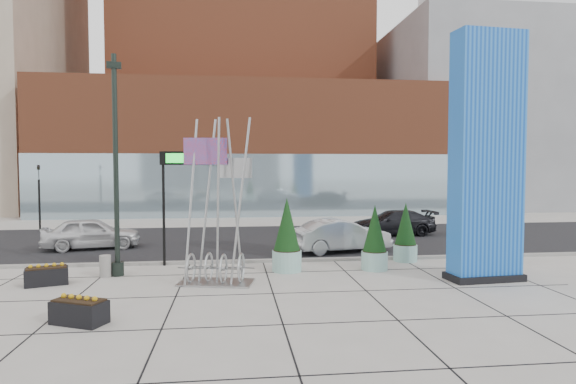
{
  "coord_description": "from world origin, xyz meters",
  "views": [
    {
      "loc": [
        -0.24,
        -15.86,
        3.98
      ],
      "look_at": [
        1.82,
        2.0,
        3.04
      ],
      "focal_mm": 30.0,
      "sensor_mm": 36.0,
      "label": 1
    }
  ],
  "objects": [
    {
      "name": "lamp_post",
      "position": [
        -4.44,
        2.15,
        3.28
      ],
      "size": [
        0.53,
        0.44,
        8.02
      ],
      "rotation": [
        0.0,
        0.0,
        0.18
      ],
      "color": "black",
      "rests_on": "ground"
    },
    {
      "name": "car_silver_mid",
      "position": [
        4.79,
        6.02,
        0.76
      ],
      "size": [
        4.86,
        2.58,
        1.52
      ],
      "primitive_type": "imported",
      "rotation": [
        0.0,
        0.0,
        1.79
      ],
      "color": "#B4B8BC",
      "rests_on": "ground"
    },
    {
      "name": "concrete_bollard",
      "position": [
        -4.84,
        2.0,
        0.39
      ],
      "size": [
        0.4,
        0.4,
        0.78
      ],
      "primitive_type": "cylinder",
      "color": "gray",
      "rests_on": "ground"
    },
    {
      "name": "round_planter_east",
      "position": [
        7.0,
        3.6,
        1.18
      ],
      "size": [
        1.0,
        1.0,
        2.49
      ],
      "color": "#95C9BF",
      "rests_on": "ground"
    },
    {
      "name": "building_grey_parking",
      "position": [
        26.0,
        32.0,
        9.0
      ],
      "size": [
        20.0,
        18.0,
        18.0
      ],
      "primitive_type": "cube",
      "color": "slate",
      "rests_on": "ground"
    },
    {
      "name": "public_art_sculpture",
      "position": [
        -0.8,
        0.53,
        1.48
      ],
      "size": [
        2.68,
        1.73,
        5.63
      ],
      "rotation": [
        0.0,
        0.0,
        -0.21
      ],
      "color": "#ABAEB0",
      "rests_on": "ground"
    },
    {
      "name": "round_planter_mid",
      "position": [
        5.2,
        2.07,
        1.2
      ],
      "size": [
        1.01,
        1.01,
        2.53
      ],
      "color": "#95C9BF",
      "rests_on": "ground"
    },
    {
      "name": "traffic_signal",
      "position": [
        -12.0,
        15.0,
        2.3
      ],
      "size": [
        0.15,
        0.18,
        4.1
      ],
      "color": "black",
      "rests_on": "ground"
    },
    {
      "name": "box_planter_north",
      "position": [
        -6.5,
        1.0,
        0.34
      ],
      "size": [
        1.47,
        1.05,
        0.73
      ],
      "rotation": [
        0.0,
        0.0,
        0.32
      ],
      "color": "black",
      "rests_on": "ground"
    },
    {
      "name": "ground",
      "position": [
        0.0,
        0.0,
        0.0
      ],
      "size": [
        160.0,
        160.0,
        0.0
      ],
      "primitive_type": "plane",
      "color": "#9E9991",
      "rests_on": "ground"
    },
    {
      "name": "car_white_west",
      "position": [
        -7.05,
        8.2,
        0.76
      ],
      "size": [
        4.76,
        2.73,
        1.53
      ],
      "primitive_type": "imported",
      "rotation": [
        0.0,
        0.0,
        1.79
      ],
      "color": "silver",
      "rests_on": "ground"
    },
    {
      "name": "car_dark_east",
      "position": [
        8.97,
        11.04,
        0.72
      ],
      "size": [
        5.06,
        2.25,
        1.44
      ],
      "primitive_type": "imported",
      "rotation": [
        0.0,
        0.0,
        -1.52
      ],
      "color": "black",
      "rests_on": "ground"
    },
    {
      "name": "tower_glass_front",
      "position": [
        1.0,
        22.2,
        2.5
      ],
      "size": [
        34.0,
        0.6,
        5.0
      ],
      "primitive_type": "cube",
      "color": "#8CA5B2",
      "rests_on": "ground"
    },
    {
      "name": "blue_pylon",
      "position": [
        8.53,
        -0.03,
        4.17
      ],
      "size": [
        2.69,
        1.39,
        8.63
      ],
      "rotation": [
        0.0,
        0.0,
        0.09
      ],
      "color": "#0C42B4",
      "rests_on": "ground"
    },
    {
      "name": "street_asphalt",
      "position": [
        0.0,
        10.0,
        0.01
      ],
      "size": [
        80.0,
        12.0,
        0.02
      ],
      "primitive_type": "cube",
      "color": "black",
      "rests_on": "ground"
    },
    {
      "name": "round_planter_west",
      "position": [
        1.8,
        2.22,
        1.33
      ],
      "size": [
        1.13,
        1.13,
        2.82
      ],
      "color": "#95C9BF",
      "rests_on": "ground"
    },
    {
      "name": "overhead_street_sign",
      "position": [
        -2.22,
        3.8,
        3.95
      ],
      "size": [
        2.15,
        0.67,
        4.6
      ],
      "rotation": [
        0.0,
        0.0,
        -0.22
      ],
      "color": "black",
      "rests_on": "ground"
    },
    {
      "name": "curb_edge",
      "position": [
        0.0,
        4.0,
        0.06
      ],
      "size": [
        80.0,
        0.3,
        0.12
      ],
      "primitive_type": "cube",
      "color": "gray",
      "rests_on": "ground"
    },
    {
      "name": "tower_podium",
      "position": [
        1.0,
        27.0,
        5.5
      ],
      "size": [
        34.0,
        10.0,
        11.0
      ],
      "primitive_type": "cube",
      "color": "brown",
      "rests_on": "ground"
    },
    {
      "name": "box_planter_south",
      "position": [
        -4.13,
        -3.32,
        0.34
      ],
      "size": [
        1.52,
        1.19,
        0.75
      ],
      "rotation": [
        0.0,
        0.0,
        -0.43
      ],
      "color": "black",
      "rests_on": "ground"
    }
  ]
}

